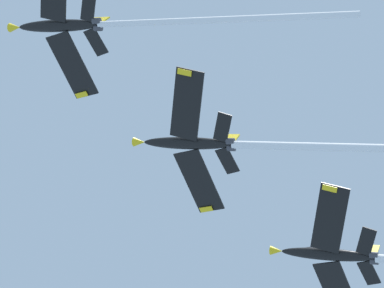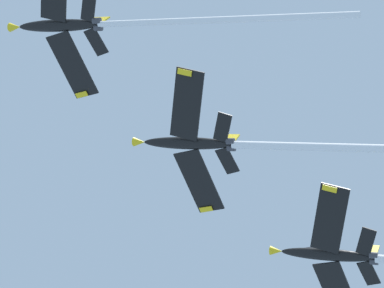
# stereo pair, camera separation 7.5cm
# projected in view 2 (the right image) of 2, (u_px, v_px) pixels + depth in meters

# --- Properties ---
(jet_second) EXTENTS (41.30, 19.53, 19.23)m
(jet_second) POSITION_uv_depth(u_px,v_px,m) (102.00, 24.00, 101.42)
(jet_second) COLOR black
(jet_third) EXTENTS (48.73, 21.72, 20.60)m
(jet_third) POSITION_uv_depth(u_px,v_px,m) (276.00, 146.00, 98.75)
(jet_third) COLOR black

